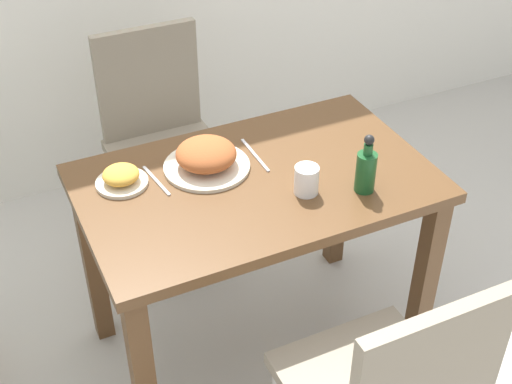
# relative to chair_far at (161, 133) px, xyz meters

# --- Properties ---
(ground_plane) EXTENTS (16.00, 16.00, 0.00)m
(ground_plane) POSITION_rel_chair_far_xyz_m (0.07, -0.71, -0.50)
(ground_plane) COLOR #B7B2A8
(dining_table) EXTENTS (1.05, 0.66, 0.72)m
(dining_table) POSITION_rel_chair_far_xyz_m (0.07, -0.71, 0.10)
(dining_table) COLOR brown
(dining_table) RESTS_ON ground_plane
(chair_far) EXTENTS (0.42, 0.42, 0.89)m
(chair_far) POSITION_rel_chair_far_xyz_m (0.00, 0.00, 0.00)
(chair_far) COLOR gray
(chair_far) RESTS_ON ground_plane
(food_plate) EXTENTS (0.26, 0.26, 0.09)m
(food_plate) POSITION_rel_chair_far_xyz_m (-0.04, -0.59, 0.26)
(food_plate) COLOR beige
(food_plate) RESTS_ON dining_table
(side_plate) EXTENTS (0.16, 0.16, 0.06)m
(side_plate) POSITION_rel_chair_far_xyz_m (-0.30, -0.56, 0.24)
(side_plate) COLOR beige
(side_plate) RESTS_ON dining_table
(drink_cup) EXTENTS (0.07, 0.07, 0.09)m
(drink_cup) POSITION_rel_chair_far_xyz_m (0.18, -0.83, 0.26)
(drink_cup) COLOR white
(drink_cup) RESTS_ON dining_table
(sauce_bottle) EXTENTS (0.06, 0.06, 0.19)m
(sauce_bottle) POSITION_rel_chair_far_xyz_m (0.33, -0.89, 0.29)
(sauce_bottle) COLOR #194C23
(sauce_bottle) RESTS_ON dining_table
(fork_utensil) EXTENTS (0.03, 0.17, 0.00)m
(fork_utensil) POSITION_rel_chair_far_xyz_m (-0.20, -0.59, 0.22)
(fork_utensil) COLOR silver
(fork_utensil) RESTS_ON dining_table
(spoon_utensil) EXTENTS (0.01, 0.20, 0.00)m
(spoon_utensil) POSITION_rel_chair_far_xyz_m (0.12, -0.59, 0.22)
(spoon_utensil) COLOR silver
(spoon_utensil) RESTS_ON dining_table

